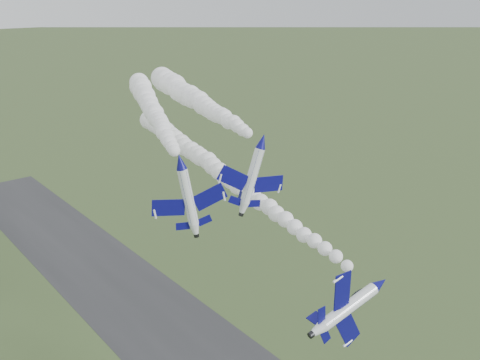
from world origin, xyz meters
The scene contains 7 objects.
runway centered at (0.00, 30.00, 0.02)m, with size 24.00×260.00×0.04m, color #2C2C2E.
jet_lead centered at (5.95, -4.64, 30.66)m, with size 4.68×14.13×11.31m.
smoke_trail_jet_lead centered at (11.37, 37.36, 34.06)m, with size 4.57×76.62×4.57m, color white, non-canonical shape.
jet_pair_left centered at (-10.11, 18.79, 45.41)m, with size 10.80×12.51×3.56m.
smoke_trail_jet_pair_left centered at (2.40, 47.45, 46.28)m, with size 4.52×55.37×4.52m, color white, non-canonical shape.
jet_pair_right centered at (5.00, 18.55, 45.74)m, with size 11.23×13.60×4.36m.
smoke_trail_jet_pair_right centered at (14.64, 50.79, 46.24)m, with size 5.69×60.74×5.69m, color white, non-canonical shape.
Camera 1 is at (-48.57, -41.30, 68.12)m, focal length 40.00 mm.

